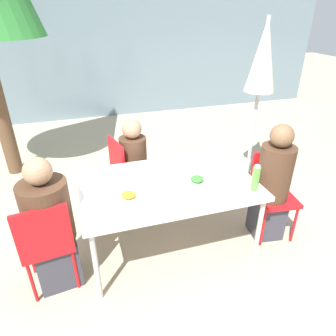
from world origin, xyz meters
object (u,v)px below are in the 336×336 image
at_px(person_left, 51,229).
at_px(person_right, 272,186).
at_px(chair_left, 46,240).
at_px(closed_umbrella, 262,66).
at_px(bottle, 256,178).
at_px(chair_right, 272,187).
at_px(chair_far, 126,169).
at_px(salad_bowl, 159,166).
at_px(drinking_cup, 181,188).
at_px(person_far, 134,168).

bearing_deg(person_left, person_right, -7.27).
xyz_separation_m(chair_left, closed_umbrella, (2.51, 1.12, 1.04)).
relative_size(chair_left, bottle, 3.64).
height_order(chair_right, chair_far, same).
bearing_deg(salad_bowl, chair_right, -17.26).
bearing_deg(person_right, chair_far, -27.81).
bearing_deg(drinking_cup, person_far, 103.51).
distance_m(person_left, chair_far, 1.20).
relative_size(chair_right, person_far, 0.79).
xyz_separation_m(closed_umbrella, salad_bowl, (-1.44, -0.62, -0.79)).
bearing_deg(chair_right, drinking_cup, 14.44).
bearing_deg(chair_left, person_far, 39.79).
relative_size(chair_left, drinking_cup, 9.93).
relative_size(person_right, drinking_cup, 13.91).
xyz_separation_m(closed_umbrella, drinking_cup, (-1.38, -1.09, -0.77)).
distance_m(chair_far, bottle, 1.51).
height_order(person_left, bottle, person_left).
height_order(person_left, closed_umbrella, closed_umbrella).
bearing_deg(bottle, chair_right, 33.85).
bearing_deg(chair_left, person_right, -4.96).
height_order(chair_right, person_right, person_right).
bearing_deg(drinking_cup, person_left, 176.72).
bearing_deg(person_right, chair_left, 9.56).
bearing_deg(chair_left, chair_right, -3.12).
distance_m(person_left, person_right, 2.09).
bearing_deg(chair_left, drinking_cup, -5.94).
bearing_deg(bottle, chair_far, 129.91).
xyz_separation_m(person_right, chair_far, (-1.31, 0.92, -0.07)).
distance_m(chair_left, drinking_cup, 1.17).
relative_size(chair_right, closed_umbrella, 0.42).
distance_m(person_right, drinking_cup, 1.01).
xyz_separation_m(person_far, bottle, (0.86, -1.10, 0.32)).
relative_size(person_right, closed_umbrella, 0.59).
xyz_separation_m(person_left, drinking_cup, (1.10, -0.06, 0.23)).
distance_m(chair_left, bottle, 1.80).
bearing_deg(person_far, chair_right, 44.37).
height_order(person_left, person_right, person_right).
xyz_separation_m(chair_far, drinking_cup, (0.32, -0.98, 0.27)).
bearing_deg(chair_right, person_right, 57.95).
bearing_deg(closed_umbrella, chair_left, -156.05).
relative_size(chair_far, bottle, 3.64).
bearing_deg(closed_umbrella, person_left, -157.37).
height_order(chair_right, closed_umbrella, closed_umbrella).
bearing_deg(salad_bowl, chair_far, 116.80).
bearing_deg(bottle, person_right, 30.12).
bearing_deg(chair_far, chair_right, 45.16).
distance_m(person_right, bottle, 0.49).
height_order(chair_left, person_right, person_right).
distance_m(person_left, bottle, 1.77).
bearing_deg(person_right, closed_umbrella, -102.96).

